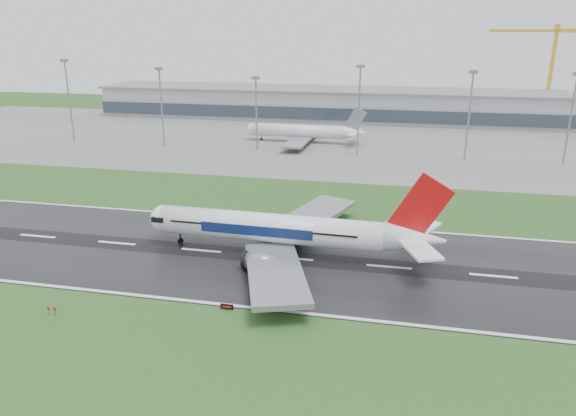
# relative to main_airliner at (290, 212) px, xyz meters

# --- Properties ---
(ground) EXTENTS (520.00, 520.00, 0.00)m
(ground) POSITION_rel_main_airliner_xyz_m (-19.13, -2.19, -9.43)
(ground) COLOR #234B1B
(ground) RESTS_ON ground
(runway) EXTENTS (400.00, 45.00, 0.10)m
(runway) POSITION_rel_main_airliner_xyz_m (-19.13, -2.19, -9.38)
(runway) COLOR black
(runway) RESTS_ON ground
(apron) EXTENTS (400.00, 130.00, 0.08)m
(apron) POSITION_rel_main_airliner_xyz_m (-19.13, 122.81, -9.39)
(apron) COLOR slate
(apron) RESTS_ON ground
(terminal) EXTENTS (240.00, 36.00, 15.00)m
(terminal) POSITION_rel_main_airliner_xyz_m (-19.13, 182.81, -1.93)
(terminal) COLOR #9597A0
(terminal) RESTS_ON ground
(main_airliner) EXTENTS (64.89, 61.96, 18.67)m
(main_airliner) POSITION_rel_main_airliner_xyz_m (0.00, 0.00, 0.00)
(main_airliner) COLOR white
(main_airliner) RESTS_ON runway
(parked_airliner) EXTENTS (53.10, 49.66, 15.12)m
(parked_airliner) POSITION_rel_main_airliner_xyz_m (-19.14, 116.89, -1.79)
(parked_airliner) COLOR silver
(parked_airliner) RESTS_ON apron
(tower_crane) EXTENTS (45.40, 22.06, 47.58)m
(tower_crane) POSITION_rel_main_airliner_xyz_m (93.24, 197.81, 14.36)
(tower_crane) COLOR gold
(tower_crane) RESTS_ON ground
(runway_sign) EXTENTS (2.29, 0.86, 1.04)m
(runway_sign) POSITION_rel_main_airliner_xyz_m (-5.60, -25.41, -8.91)
(runway_sign) COLOR black
(runway_sign) RESTS_ON ground
(floodmast_0) EXTENTS (0.64, 0.64, 32.72)m
(floodmast_0) POSITION_rel_main_airliner_xyz_m (-114.32, 97.81, 6.93)
(floodmast_0) COLOR gray
(floodmast_0) RESTS_ON ground
(floodmast_1) EXTENTS (0.64, 0.64, 30.11)m
(floodmast_1) POSITION_rel_main_airliner_xyz_m (-73.25, 97.81, 5.62)
(floodmast_1) COLOR gray
(floodmast_1) RESTS_ON ground
(floodmast_2) EXTENTS (0.64, 0.64, 27.34)m
(floodmast_2) POSITION_rel_main_airliner_xyz_m (-33.98, 97.81, 4.24)
(floodmast_2) COLOR gray
(floodmast_2) RESTS_ON ground
(floodmast_3) EXTENTS (0.64, 0.64, 32.13)m
(floodmast_3) POSITION_rel_main_airliner_xyz_m (5.40, 97.81, 6.63)
(floodmast_3) COLOR gray
(floodmast_3) RESTS_ON ground
(floodmast_4) EXTENTS (0.64, 0.64, 30.78)m
(floodmast_4) POSITION_rel_main_airliner_xyz_m (44.52, 97.81, 5.96)
(floodmast_4) COLOR gray
(floodmast_4) RESTS_ON ground
(floodmast_5) EXTENTS (0.64, 0.64, 30.55)m
(floodmast_5) POSITION_rel_main_airliner_xyz_m (77.90, 97.81, 5.84)
(floodmast_5) COLOR gray
(floodmast_5) RESTS_ON ground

